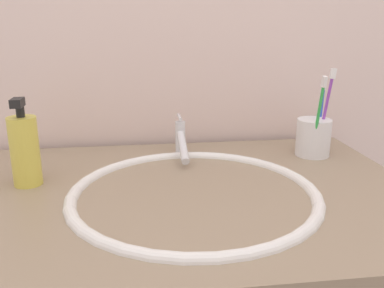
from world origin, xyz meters
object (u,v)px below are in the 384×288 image
(faucet, at_px, (181,141))
(toothbrush_green, at_px, (319,113))
(toothbrush_purple, at_px, (326,106))
(toothbrush_cup, at_px, (313,137))
(toothbrush_blue, at_px, (321,111))
(soap_dispenser, at_px, (25,150))

(faucet, relative_size, toothbrush_green, 0.79)
(toothbrush_green, height_order, toothbrush_purple, toothbrush_purple)
(toothbrush_cup, height_order, toothbrush_blue, toothbrush_blue)
(faucet, bearing_deg, toothbrush_green, -12.17)
(toothbrush_blue, relative_size, toothbrush_purple, 0.84)
(toothbrush_cup, xyz_separation_m, soap_dispenser, (-0.64, -0.11, 0.03))
(toothbrush_cup, bearing_deg, toothbrush_blue, 45.91)
(toothbrush_cup, xyz_separation_m, toothbrush_green, (-0.01, -0.04, 0.07))
(toothbrush_purple, bearing_deg, toothbrush_green, -130.78)
(toothbrush_cup, height_order, toothbrush_purple, toothbrush_purple)
(toothbrush_cup, relative_size, toothbrush_green, 0.46)
(toothbrush_cup, relative_size, toothbrush_blue, 0.52)
(toothbrush_cup, xyz_separation_m, toothbrush_purple, (0.03, 0.00, 0.08))
(faucet, bearing_deg, toothbrush_cup, -4.29)
(toothbrush_green, xyz_separation_m, toothbrush_purple, (0.04, 0.04, 0.01))
(faucet, xyz_separation_m, toothbrush_cup, (0.32, -0.02, 0.00))
(toothbrush_cup, relative_size, toothbrush_purple, 0.44)
(faucet, height_order, toothbrush_cup, faucet)
(toothbrush_blue, distance_m, toothbrush_purple, 0.03)
(faucet, bearing_deg, toothbrush_purple, -3.90)
(toothbrush_green, bearing_deg, faucet, 167.83)
(toothbrush_cup, xyz_separation_m, toothbrush_blue, (0.03, 0.03, 0.06))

